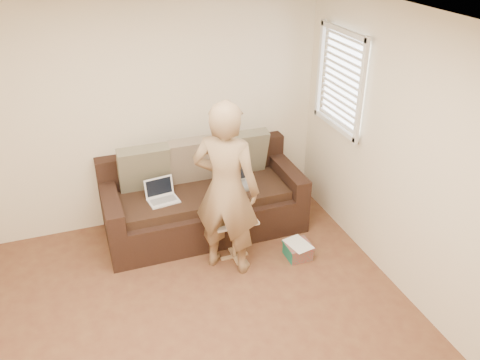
# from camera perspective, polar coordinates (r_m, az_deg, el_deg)

# --- Properties ---
(floor) EXTENTS (4.50, 4.50, 0.00)m
(floor) POSITION_cam_1_polar(r_m,az_deg,el_deg) (4.39, -3.87, -19.28)
(floor) COLOR #592F21
(floor) RESTS_ON ground
(ceiling) EXTENTS (4.50, 4.50, 0.00)m
(ceiling) POSITION_cam_1_polar(r_m,az_deg,el_deg) (3.01, -5.55, 15.93)
(ceiling) COLOR white
(ceiling) RESTS_ON wall_back
(wall_back) EXTENTS (4.00, 0.00, 4.00)m
(wall_back) POSITION_cam_1_polar(r_m,az_deg,el_deg) (5.51, -10.98, 7.42)
(wall_back) COLOR beige
(wall_back) RESTS_ON ground
(wall_right) EXTENTS (0.00, 4.50, 4.50)m
(wall_right) POSITION_cam_1_polar(r_m,az_deg,el_deg) (4.40, 21.35, 0.19)
(wall_right) COLOR beige
(wall_right) RESTS_ON ground
(window_blinds) EXTENTS (0.12, 0.88, 1.08)m
(window_blinds) POSITION_cam_1_polar(r_m,az_deg,el_deg) (5.34, 11.56, 11.22)
(window_blinds) COLOR white
(window_blinds) RESTS_ON wall_right
(sofa) EXTENTS (2.20, 0.95, 0.85)m
(sofa) POSITION_cam_1_polar(r_m,az_deg,el_deg) (5.56, -4.22, -1.95)
(sofa) COLOR black
(sofa) RESTS_ON ground
(pillow_left) EXTENTS (0.55, 0.29, 0.57)m
(pillow_left) POSITION_cam_1_polar(r_m,az_deg,el_deg) (5.46, -11.01, 1.31)
(pillow_left) COLOR brown
(pillow_left) RESTS_ON sofa
(pillow_mid) EXTENTS (0.55, 0.27, 0.57)m
(pillow_mid) POSITION_cam_1_polar(r_m,az_deg,el_deg) (5.56, -5.46, 2.28)
(pillow_mid) COLOR #756553
(pillow_mid) RESTS_ON sofa
(pillow_right) EXTENTS (0.55, 0.28, 0.57)m
(pillow_right) POSITION_cam_1_polar(r_m,az_deg,el_deg) (5.71, 0.38, 3.17)
(pillow_right) COLOR brown
(pillow_right) RESTS_ON sofa
(laptop_silver) EXTENTS (0.39, 0.31, 0.23)m
(laptop_silver) POSITION_cam_1_polar(r_m,az_deg,el_deg) (5.53, -0.21, -0.91)
(laptop_silver) COLOR #B7BABC
(laptop_silver) RESTS_ON sofa
(laptop_white) EXTENTS (0.34, 0.27, 0.23)m
(laptop_white) POSITION_cam_1_polar(r_m,az_deg,el_deg) (5.34, -8.81, -2.46)
(laptop_white) COLOR white
(laptop_white) RESTS_ON sofa
(person) EXTENTS (0.80, 0.76, 1.81)m
(person) POSITION_cam_1_polar(r_m,az_deg,el_deg) (4.72, -1.61, -1.11)
(person) COLOR olive
(person) RESTS_ON ground
(side_table) EXTENTS (0.44, 0.31, 0.49)m
(side_table) POSITION_cam_1_polar(r_m,az_deg,el_deg) (5.19, -0.67, -6.72)
(side_table) COLOR silver
(side_table) RESTS_ON ground
(drinking_glass) EXTENTS (0.07, 0.07, 0.12)m
(drinking_glass) POSITION_cam_1_polar(r_m,az_deg,el_deg) (5.03, -2.51, -3.92)
(drinking_glass) COLOR silver
(drinking_glass) RESTS_ON side_table
(scissors) EXTENTS (0.20, 0.14, 0.02)m
(scissors) POSITION_cam_1_polar(r_m,az_deg,el_deg) (5.04, -0.23, -4.51)
(scissors) COLOR silver
(scissors) RESTS_ON side_table
(paper_on_table) EXTENTS (0.25, 0.33, 0.00)m
(paper_on_table) POSITION_cam_1_polar(r_m,az_deg,el_deg) (5.12, -0.08, -4.01)
(paper_on_table) COLOR white
(paper_on_table) RESTS_ON side_table
(striped_box) EXTENTS (0.27, 0.27, 0.17)m
(striped_box) POSITION_cam_1_polar(r_m,az_deg,el_deg) (5.33, 6.69, -8.04)
(striped_box) COLOR red
(striped_box) RESTS_ON ground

